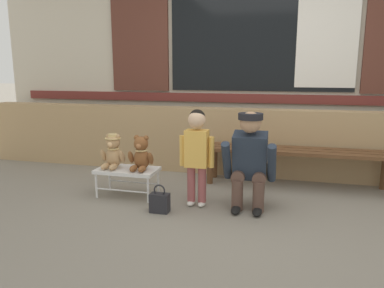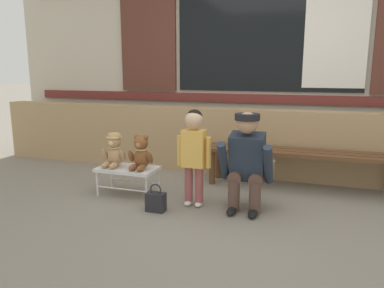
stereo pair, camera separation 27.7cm
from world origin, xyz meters
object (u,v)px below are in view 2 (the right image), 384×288
object	(u,v)px
wooden_bench_long	(299,157)
teddy_bear_with_hat	(114,151)
small_display_bench	(128,170)
adult_crouching	(248,161)
teddy_bear_plain	(141,154)
child_standing	(194,147)
handbag_on_ground	(156,201)

from	to	relation	value
wooden_bench_long	teddy_bear_with_hat	xyz separation A→B (m)	(-1.89, -0.79, 0.10)
small_display_bench	teddy_bear_with_hat	xyz separation A→B (m)	(-0.16, 0.00, 0.21)
wooden_bench_long	adult_crouching	world-z (taller)	adult_crouching
teddy_bear_plain	adult_crouching	distance (m)	1.14
wooden_bench_long	teddy_bear_plain	world-z (taller)	teddy_bear_plain
small_display_bench	child_standing	distance (m)	0.85
teddy_bear_plain	handbag_on_ground	xyz separation A→B (m)	(0.33, -0.36, -0.37)
teddy_bear_with_hat	child_standing	world-z (taller)	child_standing
small_display_bench	adult_crouching	distance (m)	1.32
child_standing	handbag_on_ground	xyz separation A→B (m)	(-0.30, -0.26, -0.50)
small_display_bench	teddy_bear_with_hat	bearing A→B (deg)	179.23
teddy_bear_with_hat	teddy_bear_plain	distance (m)	0.32
teddy_bear_with_hat	teddy_bear_plain	bearing A→B (deg)	-0.13
wooden_bench_long	teddy_bear_with_hat	distance (m)	2.05
small_display_bench	wooden_bench_long	bearing A→B (deg)	24.62
teddy_bear_with_hat	adult_crouching	xyz separation A→B (m)	(1.46, -0.03, 0.01)
wooden_bench_long	teddy_bear_plain	distance (m)	1.76
teddy_bear_with_hat	handbag_on_ground	xyz separation A→B (m)	(0.65, -0.36, -0.38)
adult_crouching	teddy_bear_plain	bearing A→B (deg)	178.28
teddy_bear_with_hat	child_standing	xyz separation A→B (m)	(0.94, -0.10, 0.12)
teddy_bear_plain	adult_crouching	size ratio (longest dim) A/B	0.38
small_display_bench	teddy_bear_with_hat	world-z (taller)	teddy_bear_with_hat
wooden_bench_long	handbag_on_ground	world-z (taller)	wooden_bench_long
small_display_bench	adult_crouching	xyz separation A→B (m)	(1.30, -0.03, 0.21)
wooden_bench_long	teddy_bear_plain	size ratio (longest dim) A/B	5.78
wooden_bench_long	teddy_bear_with_hat	size ratio (longest dim) A/B	5.78
adult_crouching	handbag_on_ground	world-z (taller)	adult_crouching
wooden_bench_long	small_display_bench	distance (m)	1.90
teddy_bear_plain	wooden_bench_long	bearing A→B (deg)	26.76
small_display_bench	teddy_bear_plain	xyz separation A→B (m)	(0.16, 0.00, 0.20)
wooden_bench_long	adult_crouching	bearing A→B (deg)	-117.59
handbag_on_ground	small_display_bench	bearing A→B (deg)	143.81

